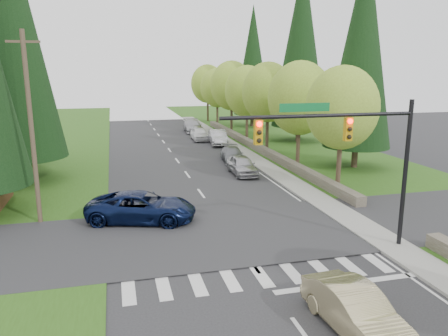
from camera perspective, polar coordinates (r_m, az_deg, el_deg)
name	(u,v)px	position (r m, az deg, el deg)	size (l,w,h in m)	color
ground	(293,320)	(15.42, 9.02, -18.96)	(120.00, 120.00, 0.00)	#28282B
grass_east	(343,168)	(37.76, 15.30, 0.01)	(14.00, 110.00, 0.06)	#2D5416
grass_west	(4,188)	(33.84, -26.79, -2.38)	(14.00, 110.00, 0.06)	#2D5416
cross_street	(230,233)	(22.21, 0.83, -8.54)	(120.00, 8.00, 0.10)	#28282B
sidewalk_east	(266,166)	(37.01, 5.52, 0.21)	(1.80, 80.00, 0.13)	gray
curb_east	(257,167)	(36.74, 4.27, 0.14)	(0.20, 80.00, 0.13)	gray
stone_wall_north	(256,146)	(44.92, 4.14, 2.83)	(0.70, 40.00, 0.70)	#4C4438
traffic_signal	(351,143)	(19.40, 16.23, 3.11)	(8.70, 0.37, 6.80)	black
utility_pole	(31,128)	(24.50, -23.86, 4.82)	(1.60, 0.24, 10.00)	#473828
decid_tree_0	(342,108)	(29.90, 15.17, 7.58)	(4.80, 4.80, 8.37)	#38281C
decid_tree_1	(300,98)	(36.18, 9.88, 8.97)	(5.20, 5.20, 8.80)	#38281C
decid_tree_2	(268,92)	(42.58, 5.77, 9.81)	(5.00, 5.00, 8.82)	#38281C
decid_tree_3	(247,92)	(49.25, 3.06, 9.94)	(5.00, 5.00, 8.55)	#38281C
decid_tree_4	(232,86)	(55.98, 1.01, 10.70)	(5.40, 5.40, 9.18)	#38281C
decid_tree_5	(217,88)	(62.73, -0.88, 10.44)	(4.80, 4.80, 8.30)	#38281C
decid_tree_6	(208,84)	(69.56, -2.16, 10.93)	(5.20, 5.20, 8.86)	#38281C
conifer_w_c	(8,21)	(34.76, -26.33, 16.82)	(6.46, 6.46, 20.80)	#38281C
conifer_e_a	(362,47)	(37.44, 17.58, 14.82)	(5.44, 5.44, 17.80)	#38281C
conifer_e_b	(301,44)	(50.37, 10.04, 15.67)	(6.12, 6.12, 19.80)	#38281C
conifer_e_c	(253,60)	(63.05, 3.79, 13.84)	(5.10, 5.10, 16.80)	#38281C
sedan_champagne	(355,310)	(14.89, 16.79, -17.38)	(1.52, 4.37, 1.44)	tan
suv_navy	(142,207)	(24.04, -10.69, -5.04)	(2.68, 5.81, 1.62)	#0B1539
parked_car_a	(242,165)	(34.20, 2.39, 0.37)	(1.74, 4.32, 1.47)	#B0B0B5
parked_car_b	(233,155)	(38.91, 1.13, 1.76)	(1.81, 4.46, 1.29)	slate
parked_car_c	(218,137)	(47.88, -0.80, 4.03)	(1.70, 4.88, 1.61)	#B7B7BC
parked_car_d	(199,134)	(50.95, -3.24, 4.46)	(1.74, 4.32, 1.47)	white
parked_car_e	(193,126)	(57.78, -4.06, 5.49)	(2.21, 5.43, 1.57)	#AAABAF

